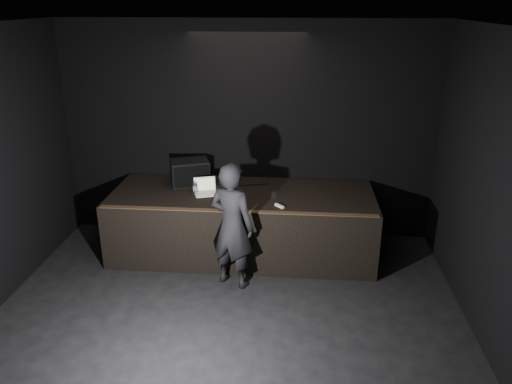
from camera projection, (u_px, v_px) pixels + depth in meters
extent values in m
plane|color=black|center=(215.00, 369.00, 5.42)|extent=(7.00, 7.00, 0.00)
cube|color=black|center=(247.00, 132.00, 8.04)|extent=(6.00, 0.10, 3.50)
cube|color=black|center=(203.00, 32.00, 4.15)|extent=(6.00, 7.00, 0.04)
cube|color=black|center=(243.00, 223.00, 7.77)|extent=(4.00, 1.50, 1.00)
cube|color=brown|center=(237.00, 211.00, 6.93)|extent=(3.92, 0.10, 0.01)
cube|color=black|center=(190.00, 172.00, 7.90)|extent=(0.69, 0.59, 0.39)
cube|color=black|center=(192.00, 177.00, 7.70)|extent=(0.52, 0.21, 0.33)
cylinder|color=black|center=(238.00, 186.00, 7.86)|extent=(0.99, 0.31, 0.02)
cube|color=white|center=(206.00, 194.00, 7.53)|extent=(0.38, 0.32, 0.02)
cube|color=silver|center=(206.00, 193.00, 7.52)|extent=(0.30, 0.21, 0.00)
cube|color=white|center=(205.00, 184.00, 7.62)|extent=(0.33, 0.16, 0.21)
cube|color=#D2E041|center=(205.00, 184.00, 7.61)|extent=(0.29, 0.14, 0.17)
cylinder|color=silver|center=(195.00, 188.00, 7.52)|extent=(0.08, 0.08, 0.18)
cylinder|color=#1C269C|center=(195.00, 188.00, 7.52)|extent=(0.08, 0.08, 0.08)
cylinder|color=#A1160E|center=(195.00, 191.00, 7.53)|extent=(0.08, 0.08, 0.01)
cylinder|color=white|center=(274.00, 195.00, 7.36)|extent=(0.08, 0.08, 0.10)
cube|color=white|center=(279.00, 206.00, 7.08)|extent=(0.14, 0.15, 0.03)
imported|color=black|center=(232.00, 226.00, 6.75)|extent=(0.77, 0.65, 1.79)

